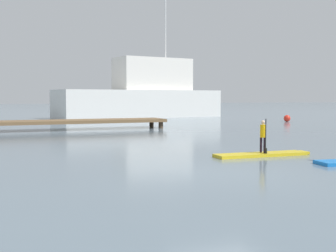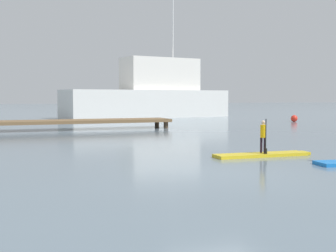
{
  "view_description": "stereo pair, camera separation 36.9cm",
  "coord_description": "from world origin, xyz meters",
  "px_view_note": "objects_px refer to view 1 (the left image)",
  "views": [
    {
      "loc": [
        -5.7,
        -10.17,
        1.93
      ],
      "look_at": [
        0.07,
        3.84,
        0.96
      ],
      "focal_mm": 48.93,
      "sensor_mm": 36.0,
      "label": 1
    },
    {
      "loc": [
        -5.36,
        -10.31,
        1.93
      ],
      "look_at": [
        0.07,
        3.84,
        0.96
      ],
      "focal_mm": 48.93,
      "sensor_mm": 36.0,
      "label": 2
    }
  ],
  "objects_px": {
    "paddleboard_near": "(263,154)",
    "paddler_child_solo": "(263,135)",
    "fishing_boat_white_large": "(143,96)",
    "mooring_buoy_far": "(287,118)"
  },
  "relations": [
    {
      "from": "paddleboard_near",
      "to": "paddler_child_solo",
      "type": "relative_size",
      "value": 2.97
    },
    {
      "from": "paddler_child_solo",
      "to": "fishing_boat_white_large",
      "type": "distance_m",
      "value": 28.56
    },
    {
      "from": "paddler_child_solo",
      "to": "mooring_buoy_far",
      "type": "bearing_deg",
      "value": 51.0
    },
    {
      "from": "fishing_boat_white_large",
      "to": "mooring_buoy_far",
      "type": "distance_m",
      "value": 13.85
    },
    {
      "from": "paddler_child_solo",
      "to": "mooring_buoy_far",
      "type": "xyz_separation_m",
      "value": [
        13.5,
        16.67,
        -0.43
      ]
    },
    {
      "from": "paddleboard_near",
      "to": "fishing_boat_white_large",
      "type": "height_order",
      "value": "fishing_boat_white_large"
    },
    {
      "from": "paddleboard_near",
      "to": "fishing_boat_white_large",
      "type": "distance_m",
      "value": 28.58
    },
    {
      "from": "fishing_boat_white_large",
      "to": "mooring_buoy_far",
      "type": "relative_size",
      "value": 30.83
    },
    {
      "from": "paddler_child_solo",
      "to": "fishing_boat_white_large",
      "type": "relative_size",
      "value": 0.07
    },
    {
      "from": "paddler_child_solo",
      "to": "fishing_boat_white_large",
      "type": "bearing_deg",
      "value": 78.55
    }
  ]
}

